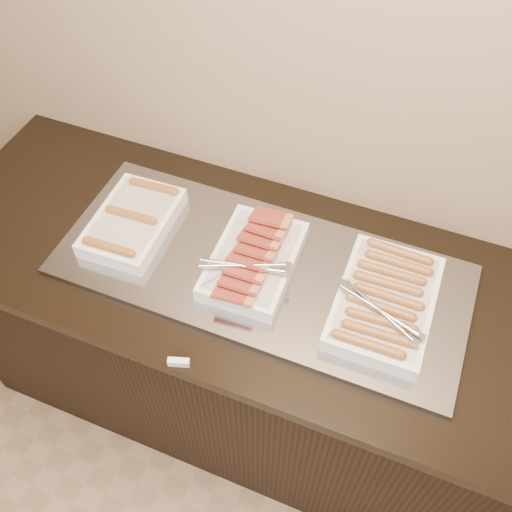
% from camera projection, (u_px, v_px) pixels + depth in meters
% --- Properties ---
extents(counter, '(2.06, 0.76, 0.90)m').
position_uv_depth(counter, '(253.00, 345.00, 2.04)').
color(counter, black).
rests_on(counter, ground).
extents(warming_tray, '(1.20, 0.50, 0.02)m').
position_uv_depth(warming_tray, '(261.00, 270.00, 1.67)').
color(warming_tray, '#92959F').
rests_on(warming_tray, counter).
extents(dish_left, '(0.23, 0.33, 0.07)m').
position_uv_depth(dish_left, '(133.00, 222.00, 1.74)').
color(dish_left, white).
rests_on(dish_left, warming_tray).
extents(dish_center, '(0.27, 0.37, 0.09)m').
position_uv_depth(dish_center, '(253.00, 260.00, 1.64)').
color(dish_center, white).
rests_on(dish_center, warming_tray).
extents(dish_right, '(0.27, 0.39, 0.08)m').
position_uv_depth(dish_right, '(385.00, 302.00, 1.55)').
color(dish_right, white).
rests_on(dish_right, warming_tray).
extents(label_holder, '(0.06, 0.03, 0.02)m').
position_uv_depth(label_holder, '(179.00, 362.00, 1.48)').
color(label_holder, white).
rests_on(label_holder, counter).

